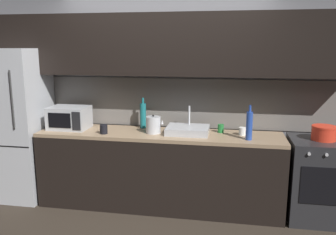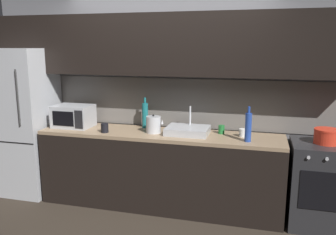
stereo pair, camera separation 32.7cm
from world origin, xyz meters
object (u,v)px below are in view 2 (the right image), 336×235
(oven_range, at_px, (318,184))
(mug_dark, at_px, (105,128))
(mug_white, at_px, (243,133))
(cooking_pot, at_px, (327,136))
(mug_green, at_px, (221,129))
(kettle, at_px, (154,125))
(wine_bottle_blue, at_px, (248,127))
(microwave, at_px, (73,116))
(refrigerator, at_px, (26,122))
(wine_bottle_teal, at_px, (145,115))

(oven_range, xyz_separation_m, mug_dark, (-2.37, -0.15, 0.50))
(mug_white, relative_size, cooking_pot, 0.35)
(mug_green, bearing_deg, kettle, -168.13)
(wine_bottle_blue, bearing_deg, cooking_pot, 9.45)
(microwave, relative_size, cooking_pot, 1.81)
(mug_dark, xyz_separation_m, cooking_pot, (2.41, 0.15, 0.02))
(oven_range, xyz_separation_m, wine_bottle_blue, (-0.75, -0.13, 0.61))
(kettle, bearing_deg, mug_white, 4.51)
(oven_range, bearing_deg, refrigerator, 179.98)
(microwave, xyz_separation_m, mug_dark, (0.50, -0.17, -0.08))
(oven_range, height_order, mug_white, mug_white)
(microwave, relative_size, mug_white, 5.18)
(oven_range, xyz_separation_m, kettle, (-1.82, -0.02, 0.55))
(wine_bottle_blue, relative_size, mug_white, 4.23)
(microwave, bearing_deg, oven_range, -0.39)
(refrigerator, bearing_deg, mug_dark, -7.41)
(kettle, bearing_deg, oven_range, 0.61)
(oven_range, relative_size, microwave, 1.96)
(cooking_pot, bearing_deg, microwave, 179.64)
(refrigerator, bearing_deg, mug_white, 1.23)
(oven_range, relative_size, wine_bottle_blue, 2.40)
(kettle, xyz_separation_m, wine_bottle_blue, (1.07, -0.11, 0.06))
(mug_dark, height_order, mug_white, mug_dark)
(mug_dark, xyz_separation_m, mug_white, (1.56, 0.21, -0.01))
(refrigerator, xyz_separation_m, cooking_pot, (3.59, 0.00, 0.05))
(oven_range, relative_size, kettle, 4.14)
(refrigerator, xyz_separation_m, mug_green, (2.49, 0.14, 0.02))
(wine_bottle_teal, xyz_separation_m, cooking_pot, (2.03, -0.21, -0.08))
(mug_white, height_order, cooking_pot, cooking_pot)
(kettle, height_order, mug_white, kettle)
(refrigerator, relative_size, mug_dark, 17.74)
(wine_bottle_blue, bearing_deg, kettle, 174.12)
(kettle, relative_size, mug_green, 2.25)
(refrigerator, relative_size, microwave, 4.04)
(wine_bottle_teal, bearing_deg, mug_dark, -136.22)
(cooking_pot, bearing_deg, refrigerator, -180.00)
(refrigerator, distance_m, wine_bottle_teal, 1.57)
(refrigerator, bearing_deg, microwave, 1.55)
(refrigerator, xyz_separation_m, mug_dark, (1.18, -0.15, 0.02))
(mug_green, bearing_deg, oven_range, -7.63)
(oven_range, height_order, microwave, microwave)
(mug_green, bearing_deg, mug_white, -18.32)
(oven_range, xyz_separation_m, mug_green, (-1.06, 0.14, 0.50))
(kettle, distance_m, mug_dark, 0.57)
(mug_dark, height_order, mug_green, mug_dark)
(wine_bottle_blue, height_order, mug_green, wine_bottle_blue)
(microwave, distance_m, mug_white, 2.06)
(mug_dark, bearing_deg, kettle, 13.51)
(kettle, height_order, wine_bottle_teal, wine_bottle_teal)
(wine_bottle_teal, height_order, mug_green, wine_bottle_teal)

